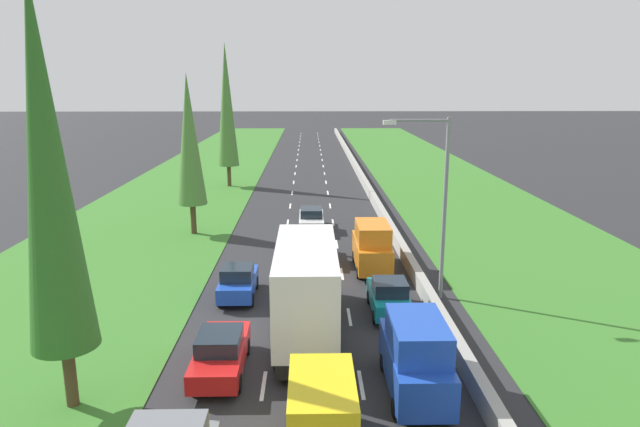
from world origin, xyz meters
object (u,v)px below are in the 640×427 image
at_px(yellow_van_centre_lane, 322,423).
at_px(poplar_tree_second, 189,140).
at_px(blue_van_right_lane, 416,356).
at_px(teal_hatchback_right_lane, 389,297).
at_px(red_sedan_left_lane, 221,352).
at_px(orange_van_right_lane, 372,247).
at_px(blue_hatchback_left_lane, 238,282).
at_px(poplar_tree_nearest, 47,167).
at_px(poplar_tree_third, 227,105).
at_px(street_light_mast, 438,196).
at_px(white_box_truck_centre_lane, 306,286).
at_px(green_hatchback_centre_lane, 315,247).
at_px(white_sedan_centre_lane, 311,219).

height_order(yellow_van_centre_lane, poplar_tree_second, poplar_tree_second).
distance_m(blue_van_right_lane, teal_hatchback_right_lane, 6.97).
xyz_separation_m(blue_van_right_lane, red_sedan_left_lane, (-6.96, 1.59, -0.59)).
relative_size(red_sedan_left_lane, teal_hatchback_right_lane, 1.15).
distance_m(yellow_van_centre_lane, orange_van_right_lane, 17.42).
distance_m(yellow_van_centre_lane, blue_hatchback_left_lane, 13.53).
xyz_separation_m(blue_hatchback_left_lane, poplar_tree_nearest, (-4.38, -9.66, 7.25)).
bearing_deg(poplar_tree_nearest, orange_van_right_lane, 50.13).
bearing_deg(red_sedan_left_lane, poplar_tree_third, 97.32).
bearing_deg(street_light_mast, poplar_tree_nearest, -146.30).
relative_size(white_box_truck_centre_lane, green_hatchback_centre_lane, 2.41).
distance_m(green_hatchback_centre_lane, street_light_mast, 9.65).
bearing_deg(poplar_tree_nearest, poplar_tree_third, 90.48).
distance_m(teal_hatchback_right_lane, poplar_tree_third, 36.25).
distance_m(blue_hatchback_left_lane, poplar_tree_second, 14.44).
bearing_deg(white_sedan_centre_lane, red_sedan_left_lane, -99.44).
xyz_separation_m(yellow_van_centre_lane, white_sedan_centre_lane, (-0.16, 26.31, -0.59)).
bearing_deg(poplar_tree_nearest, yellow_van_centre_lane, -21.64).
height_order(teal_hatchback_right_lane, blue_hatchback_left_lane, same).
distance_m(red_sedan_left_lane, blue_hatchback_left_lane, 7.53).
bearing_deg(orange_van_right_lane, blue_hatchback_left_lane, -149.88).
bearing_deg(poplar_tree_nearest, blue_hatchback_left_lane, 65.64).
bearing_deg(red_sedan_left_lane, poplar_tree_second, 103.94).
xyz_separation_m(red_sedan_left_lane, poplar_tree_third, (-4.98, 38.74, 7.50)).
height_order(white_sedan_centre_lane, poplar_tree_second, poplar_tree_second).
bearing_deg(teal_hatchback_right_lane, green_hatchback_centre_lane, 112.53).
relative_size(green_hatchback_centre_lane, poplar_tree_second, 0.35).
height_order(yellow_van_centre_lane, white_sedan_centre_lane, yellow_van_centre_lane).
distance_m(white_box_truck_centre_lane, green_hatchback_centre_lane, 10.35).
distance_m(red_sedan_left_lane, poplar_tree_third, 39.78).
bearing_deg(green_hatchback_centre_lane, white_sedan_centre_lane, 91.21).
distance_m(orange_van_right_lane, green_hatchback_centre_lane, 3.81).
bearing_deg(orange_van_right_lane, white_box_truck_centre_lane, -114.00).
distance_m(yellow_van_centre_lane, poplar_tree_third, 45.53).
xyz_separation_m(poplar_tree_nearest, street_light_mast, (14.19, 9.46, -2.85)).
bearing_deg(orange_van_right_lane, poplar_tree_second, 145.34).
height_order(poplar_tree_nearest, street_light_mast, poplar_tree_nearest).
relative_size(orange_van_right_lane, poplar_tree_nearest, 0.35).
bearing_deg(poplar_tree_second, yellow_van_centre_lane, -71.28).
bearing_deg(poplar_tree_second, blue_van_right_lane, -61.01).
height_order(yellow_van_centre_lane, blue_hatchback_left_lane, yellow_van_centre_lane).
relative_size(yellow_van_centre_lane, white_sedan_centre_lane, 1.09).
bearing_deg(green_hatchback_centre_lane, poplar_tree_nearest, -117.80).
distance_m(green_hatchback_centre_lane, white_sedan_centre_lane, 7.35).
height_order(red_sedan_left_lane, orange_van_right_lane, orange_van_right_lane).
distance_m(white_sedan_centre_lane, poplar_tree_nearest, 25.47).
bearing_deg(poplar_tree_nearest, green_hatchback_centre_lane, 62.20).
bearing_deg(red_sedan_left_lane, green_hatchback_centre_lane, 74.99).
bearing_deg(poplar_tree_third, blue_van_right_lane, -73.51).
xyz_separation_m(white_box_truck_centre_lane, blue_hatchback_left_lane, (-3.43, 4.23, -1.35)).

